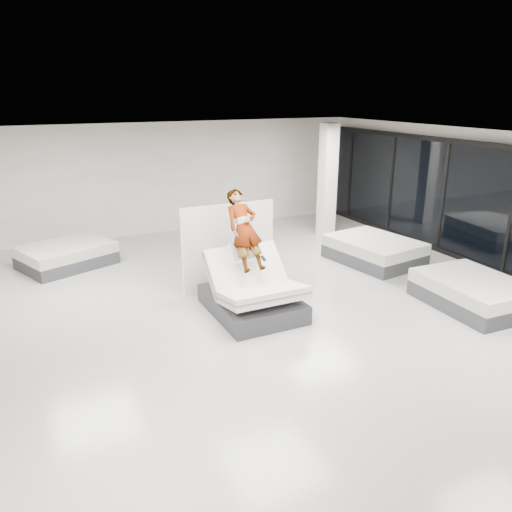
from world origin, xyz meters
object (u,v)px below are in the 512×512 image
hero_bed (252,294)px  column (327,182)px  flat_bed_right_far (374,250)px  flat_bed_right_near (474,292)px  remote (263,258)px  person (245,245)px  flat_bed_left_far (67,255)px  divider_panel (229,247)px

hero_bed → column: bearing=42.9°
flat_bed_right_far → flat_bed_right_near: (0.07, -2.99, -0.01)m
remote → flat_bed_right_near: (3.83, -1.57, -0.79)m
hero_bed → flat_bed_right_far: size_ratio=0.85×
person → column: column is taller
flat_bed_right_near → flat_bed_right_far: bearing=91.3°
hero_bed → flat_bed_left_far: (-2.90, 4.36, -0.12)m
remote → flat_bed_right_far: (3.76, 1.42, -0.78)m
person → flat_bed_left_far: person is taller
divider_panel → column: 4.84m
divider_panel → flat_bed_right_far: divider_panel is taller
remote → flat_bed_right_far: 4.09m
divider_panel → flat_bed_right_near: size_ratio=0.97×
person → remote: (0.22, -0.35, -0.19)m
divider_panel → flat_bed_right_near: 4.97m
remote → flat_bed_left_far: (-3.12, 4.37, -0.80)m
remote → flat_bed_right_far: size_ratio=0.06×
column → flat_bed_right_near: bearing=-91.2°
hero_bed → person: 0.94m
flat_bed_left_far → column: 7.20m
divider_panel → flat_bed_right_far: bearing=0.6°
flat_bed_right_far → column: (0.18, 2.46, 1.31)m
divider_panel → hero_bed: bearing=-94.0°
hero_bed → person: (-0.00, 0.33, 0.87)m
hero_bed → flat_bed_right_near: (4.05, -1.58, -0.11)m
remote → flat_bed_right_far: bearing=20.4°
column → divider_panel: bearing=-148.3°
flat_bed_right_far → remote: bearing=-159.3°
divider_panel → column: (4.08, 2.52, 0.68)m
divider_panel → flat_bed_left_far: 4.29m
person → flat_bed_right_near: size_ratio=0.78×
hero_bed → flat_bed_right_near: bearing=-21.4°
flat_bed_right_near → flat_bed_left_far: flat_bed_right_near is taller
hero_bed → remote: size_ratio=14.17×
hero_bed → divider_panel: divider_panel is taller
remote → divider_panel: 1.37m
person → divider_panel: (0.09, 1.01, -0.34)m
flat_bed_right_far → flat_bed_left_far: (-6.88, 2.95, -0.02)m
hero_bed → person: size_ratio=1.21×
hero_bed → flat_bed_right_near: hero_bed is taller
divider_panel → flat_bed_right_far: (3.89, 0.06, -0.63)m
hero_bed → person: bearing=90.3°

